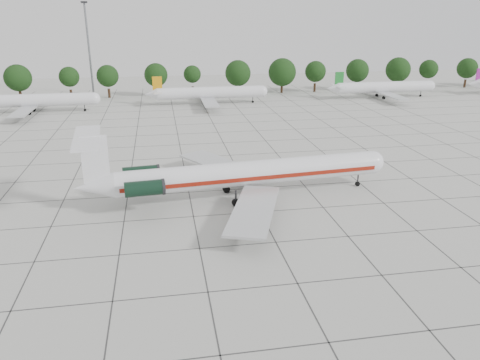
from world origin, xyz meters
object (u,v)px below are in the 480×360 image
(main_airliner, at_px, (235,174))
(bg_airliner_b, at_px, (34,101))
(floodlight_mast, at_px, (88,43))
(bg_airliner_d, at_px, (384,87))
(bg_airliner_c, at_px, (210,93))

(main_airliner, height_order, bg_airliner_b, main_airliner)
(bg_airliner_b, distance_m, floodlight_mast, 29.85)
(floodlight_mast, bearing_deg, bg_airliner_b, -112.30)
(bg_airliner_d, relative_size, floodlight_mast, 1.11)
(bg_airliner_d, distance_m, floodlight_mast, 83.94)
(main_airliner, relative_size, floodlight_mast, 1.59)
(bg_airliner_c, xyz_separation_m, floodlight_mast, (-31.80, 21.58, 11.37))
(bg_airliner_c, distance_m, floodlight_mast, 40.08)
(main_airliner, xyz_separation_m, floodlight_mast, (-27.79, 87.29, 10.93))
(bg_airliner_c, relative_size, bg_airliner_d, 1.00)
(bg_airliner_b, bearing_deg, bg_airliner_d, 3.30)
(bg_airliner_c, height_order, bg_airliner_d, same)
(main_airliner, distance_m, floodlight_mast, 92.26)
(bg_airliner_b, height_order, bg_airliner_c, same)
(bg_airliner_c, bearing_deg, floodlight_mast, 145.83)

